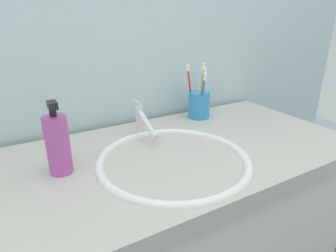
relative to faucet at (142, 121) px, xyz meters
name	(u,v)px	position (x,y,z in m)	size (l,w,h in m)	color
tiled_wall_back	(111,19)	(-0.02, 0.17, 0.30)	(2.41, 0.04, 2.40)	silver
sink_basin	(173,172)	(0.00, -0.19, -0.09)	(0.42, 0.42, 0.11)	white
faucet	(142,121)	(0.00, 0.00, 0.00)	(0.02, 0.16, 0.11)	silver
toothbrush_cup	(199,105)	(0.26, 0.06, 0.00)	(0.08, 0.08, 0.10)	#338CCC
toothbrush_blue	(203,93)	(0.25, 0.02, 0.05)	(0.01, 0.04, 0.17)	blue
toothbrush_yellow	(201,88)	(0.25, 0.03, 0.07)	(0.01, 0.03, 0.20)	yellow
toothbrush_purple	(203,91)	(0.26, 0.02, 0.06)	(0.02, 0.03, 0.19)	purple
toothbrush_red	(190,87)	(0.23, 0.07, 0.06)	(0.04, 0.02, 0.20)	red
soap_dispenser	(58,144)	(-0.27, -0.11, 0.03)	(0.06, 0.06, 0.19)	#B24CA5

